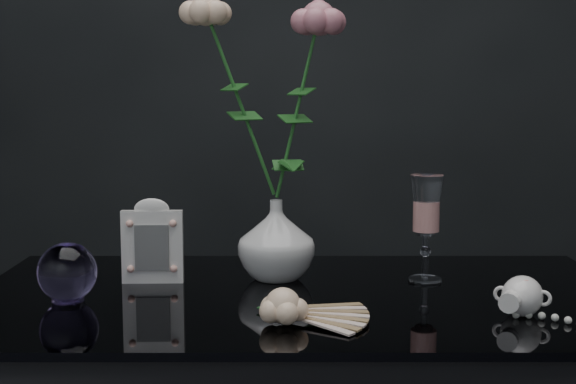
{
  "coord_description": "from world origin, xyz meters",
  "views": [
    {
      "loc": [
        -0.02,
        -1.2,
        1.09
      ],
      "look_at": [
        -0.02,
        0.08,
        0.92
      ],
      "focal_mm": 50.0,
      "sensor_mm": 36.0,
      "label": 1
    }
  ],
  "objects_px": {
    "picture_frame": "(152,241)",
    "vase": "(276,240)",
    "loose_rose": "(283,306)",
    "pearl_jar": "(522,294)",
    "wine_glass": "(426,228)",
    "paperweight": "(67,272)"
  },
  "relations": [
    {
      "from": "vase",
      "to": "loose_rose",
      "type": "height_order",
      "value": "vase"
    },
    {
      "from": "loose_rose",
      "to": "pearl_jar",
      "type": "relative_size",
      "value": 0.72
    },
    {
      "from": "loose_rose",
      "to": "pearl_jar",
      "type": "bearing_deg",
      "value": 10.33
    },
    {
      "from": "wine_glass",
      "to": "picture_frame",
      "type": "xyz_separation_m",
      "value": [
        -0.46,
        -0.01,
        -0.02
      ]
    },
    {
      "from": "paperweight",
      "to": "loose_rose",
      "type": "height_order",
      "value": "paperweight"
    },
    {
      "from": "picture_frame",
      "to": "paperweight",
      "type": "relative_size",
      "value": 1.57
    },
    {
      "from": "wine_glass",
      "to": "pearl_jar",
      "type": "bearing_deg",
      "value": -62.88
    },
    {
      "from": "vase",
      "to": "wine_glass",
      "type": "distance_m",
      "value": 0.25
    },
    {
      "from": "vase",
      "to": "wine_glass",
      "type": "height_order",
      "value": "wine_glass"
    },
    {
      "from": "vase",
      "to": "paperweight",
      "type": "distance_m",
      "value": 0.35
    },
    {
      "from": "picture_frame",
      "to": "pearl_jar",
      "type": "distance_m",
      "value": 0.6
    },
    {
      "from": "wine_glass",
      "to": "paperweight",
      "type": "relative_size",
      "value": 1.98
    },
    {
      "from": "picture_frame",
      "to": "paperweight",
      "type": "height_order",
      "value": "picture_frame"
    },
    {
      "from": "vase",
      "to": "paperweight",
      "type": "bearing_deg",
      "value": -155.93
    },
    {
      "from": "vase",
      "to": "paperweight",
      "type": "height_order",
      "value": "vase"
    },
    {
      "from": "loose_rose",
      "to": "picture_frame",
      "type": "bearing_deg",
      "value": 134.55
    },
    {
      "from": "picture_frame",
      "to": "pearl_jar",
      "type": "height_order",
      "value": "picture_frame"
    },
    {
      "from": "wine_glass",
      "to": "picture_frame",
      "type": "bearing_deg",
      "value": -178.59
    },
    {
      "from": "picture_frame",
      "to": "vase",
      "type": "bearing_deg",
      "value": 4.86
    },
    {
      "from": "wine_glass",
      "to": "pearl_jar",
      "type": "xyz_separation_m",
      "value": [
        0.11,
        -0.21,
        -0.06
      ]
    },
    {
      "from": "wine_glass",
      "to": "paperweight",
      "type": "bearing_deg",
      "value": -167.16
    },
    {
      "from": "vase",
      "to": "picture_frame",
      "type": "relative_size",
      "value": 0.96
    }
  ]
}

